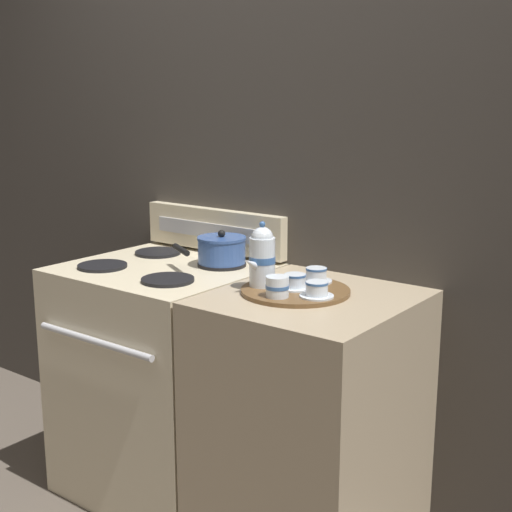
% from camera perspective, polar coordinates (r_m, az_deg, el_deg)
% --- Properties ---
extents(ground_plane, '(6.00, 6.00, 0.00)m').
position_cam_1_polar(ground_plane, '(2.83, -2.23, -19.65)').
color(ground_plane, brown).
extents(wall_back, '(6.00, 0.05, 2.20)m').
position_cam_1_polar(wall_back, '(2.70, 2.25, 3.84)').
color(wall_back, '#423D38').
rests_on(wall_back, ground).
extents(stove, '(0.70, 0.67, 0.91)m').
position_cam_1_polar(stove, '(2.81, -7.23, -9.70)').
color(stove, beige).
rests_on(stove, ground).
extents(control_panel, '(0.69, 0.05, 0.17)m').
position_cam_1_polar(control_panel, '(2.87, -3.37, 2.12)').
color(control_panel, beige).
rests_on(control_panel, stove).
extents(side_counter, '(0.61, 0.64, 0.89)m').
position_cam_1_polar(side_counter, '(2.43, 4.32, -13.41)').
color(side_counter, tan).
rests_on(side_counter, ground).
extents(saucepan, '(0.23, 0.27, 0.12)m').
position_cam_1_polar(saucepan, '(2.65, -2.83, 0.51)').
color(saucepan, '#335193').
rests_on(saucepan, stove).
extents(serving_tray, '(0.35, 0.35, 0.01)m').
position_cam_1_polar(serving_tray, '(2.30, 3.19, -2.80)').
color(serving_tray, brown).
rests_on(serving_tray, side_counter).
extents(teapot, '(0.09, 0.14, 0.21)m').
position_cam_1_polar(teapot, '(2.31, 0.48, -0.03)').
color(teapot, silver).
rests_on(teapot, serving_tray).
extents(teacup_left, '(0.11, 0.11, 0.05)m').
position_cam_1_polar(teacup_left, '(2.30, 3.15, -2.05)').
color(teacup_left, silver).
rests_on(teacup_left, serving_tray).
extents(teacup_right, '(0.11, 0.11, 0.05)m').
position_cam_1_polar(teacup_right, '(2.21, 4.89, -2.68)').
color(teacup_right, silver).
rests_on(teacup_right, serving_tray).
extents(teacup_front, '(0.11, 0.11, 0.05)m').
position_cam_1_polar(teacup_front, '(2.38, 4.84, -1.52)').
color(teacup_front, silver).
rests_on(teacup_front, serving_tray).
extents(creamer_jug, '(0.07, 0.07, 0.07)m').
position_cam_1_polar(creamer_jug, '(2.20, 1.72, -2.47)').
color(creamer_jug, silver).
rests_on(creamer_jug, serving_tray).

